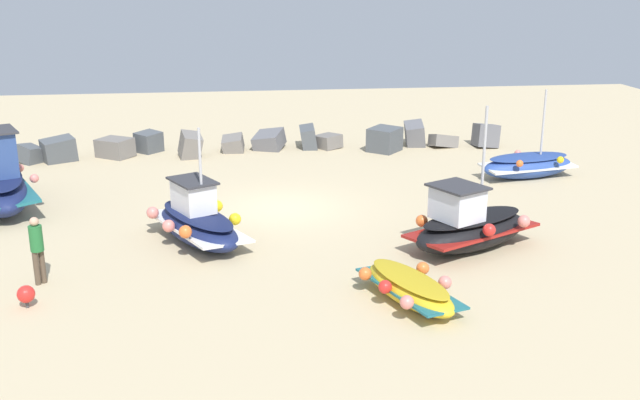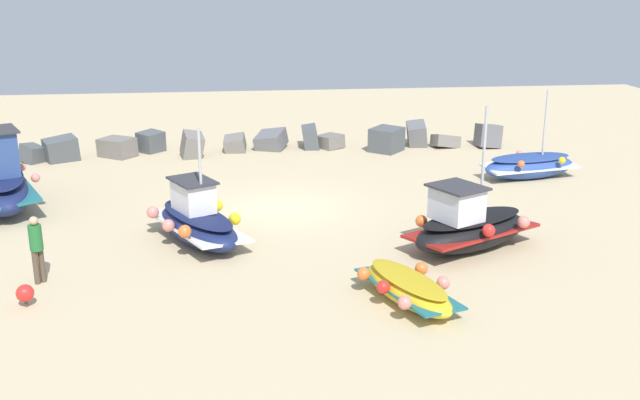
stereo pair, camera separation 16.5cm
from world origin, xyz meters
name	(u,v)px [view 1 (the left image)]	position (x,y,z in m)	size (l,w,h in m)	color
ground_plane	(281,208)	(0.00, 0.00, 0.00)	(52.11, 52.11, 0.00)	#C6B289
fishing_boat_0	(197,222)	(-2.59, -2.86, 0.61)	(3.21, 4.24, 3.43)	navy
fishing_boat_1	(470,226)	(4.91, -4.37, 0.67)	(4.21, 3.24, 4.02)	black
fishing_boat_3	(528,165)	(9.52, 2.69, 0.48)	(3.90, 2.02, 3.35)	#2D4C9E
fishing_boat_4	(409,288)	(2.42, -7.57, 0.35)	(2.18, 3.33, 0.73)	gold
person_walking	(37,246)	(-6.36, -5.39, 1.00)	(0.32, 0.32, 1.73)	brown
breakwater_rocks	(273,142)	(0.28, 8.17, 0.43)	(20.54, 2.88, 1.32)	#4C5156
mooring_buoy_0	(26,294)	(-6.35, -6.78, 0.33)	(0.40, 0.40, 0.54)	#3F3F42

